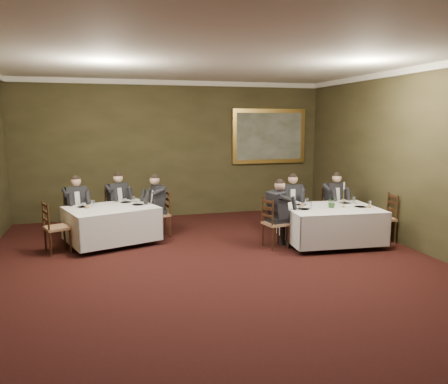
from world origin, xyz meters
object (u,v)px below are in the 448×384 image
chair_sec_endright (160,223)px  chair_sec_backleft (77,225)px  chair_main_endleft (275,233)px  chair_main_backleft (291,221)px  diner_main_endleft (276,222)px  chair_sec_backright (118,220)px  table_main (331,223)px  diner_main_backleft (291,211)px  diner_sec_backleft (76,215)px  chair_main_endright (383,228)px  centerpiece (332,202)px  diner_sec_backright (118,210)px  painting (269,136)px  chair_main_backright (333,219)px  candlestick (344,198)px  chair_sec_endleft (57,238)px  table_second (112,222)px  diner_main_backright (333,209)px  diner_sec_endright (159,213)px

chair_sec_endright → chair_sec_backleft: bearing=71.0°
chair_main_endleft → chair_main_backleft: bearing=130.6°
chair_main_endleft → diner_main_endleft: bearing=90.0°
chair_main_backleft → chair_sec_endright: same height
chair_sec_backright → table_main: bearing=127.9°
diner_main_backleft → diner_sec_backleft: 4.66m
chair_main_endright → chair_sec_endright: same height
diner_main_backleft → centerpiece: size_ratio=5.73×
diner_sec_backright → chair_main_backleft: bearing=138.1°
diner_main_backleft → painting: 3.01m
chair_main_backright → candlestick: 1.22m
diner_main_backleft → diner_sec_backright: 3.89m
chair_main_backright → diner_main_backleft: bearing=-6.9°
chair_sec_endleft → centerpiece: 5.41m
table_main → chair_sec_endright: (-3.27, 1.55, -0.17)m
diner_main_endleft → diner_main_backleft: bearing=130.8°
table_second → centerpiece: (4.29, -1.22, 0.43)m
chair_main_backright → diner_main_endleft: 1.93m
chair_main_backleft → diner_main_backright: (0.99, -0.09, 0.23)m
chair_sec_endleft → painting: (5.30, 2.66, 1.79)m
chair_sec_endleft → centerpiece: bearing=60.5°
diner_main_backleft → diner_sec_backright: size_ratio=1.00×
chair_main_backright → painting: size_ratio=0.48×
diner_main_backright → candlestick: bearing=67.8°
table_main → diner_sec_backleft: (-5.00, 1.87, 0.06)m
diner_main_backleft → diner_sec_backleft: (-4.57, 0.89, 0.00)m
candlestick → diner_main_endleft: bearing=174.6°
chair_main_endleft → diner_sec_endright: 2.57m
table_main → chair_sec_backleft: size_ratio=1.96×
diner_sec_endright → chair_sec_endleft: size_ratio=1.35×
candlestick → chair_sec_endleft: bearing=170.8°
chair_main_backright → chair_main_endright: same height
chair_main_backleft → painting: 3.12m
diner_main_backleft → chair_sec_backleft: bearing=2.6°
diner_main_backright → candlestick: (-0.33, -0.95, 0.45)m
diner_main_backright → chair_main_endleft: bearing=21.9°
table_main → chair_sec_endleft: bearing=170.9°
chair_main_backleft → chair_sec_backleft: 4.66m
chair_sec_backleft → chair_main_backleft: bearing=150.8°
chair_sec_backleft → painting: size_ratio=0.48×
table_main → diner_sec_backleft: size_ratio=1.45×
chair_sec_endright → diner_sec_endright: (-0.01, -0.00, 0.23)m
chair_sec_endright → candlestick: 3.91m
candlestick → painting: 3.74m
diner_sec_backright → candlestick: (4.38, -2.21, 0.45)m
diner_main_endleft → candlestick: (1.40, -0.13, 0.45)m
chair_sec_endleft → table_main: bearing=60.7°
diner_main_backleft → chair_main_endleft: 1.19m
chair_sec_endleft → table_second: bearing=88.7°
table_main → diner_main_endleft: diner_main_endleft is taller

